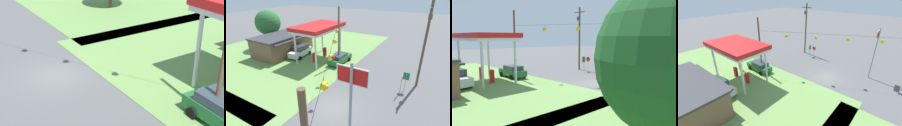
# 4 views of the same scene
# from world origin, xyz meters

# --- Properties ---
(ground_plane) EXTENTS (160.00, 160.00, 0.00)m
(ground_plane) POSITION_xyz_m (0.00, 0.00, 0.00)
(ground_plane) COLOR #565656
(grass_verge_opposite_corner) EXTENTS (24.00, 24.00, 0.04)m
(grass_verge_opposite_corner) POSITION_xyz_m (-16.00, 16.00, 0.02)
(grass_verge_opposite_corner) COLOR #6B934C
(grass_verge_opposite_corner) RESTS_ON ground
(signal_span_gantry) EXTENTS (19.46, 10.24, 8.96)m
(signal_span_gantry) POSITION_xyz_m (0.00, -0.01, 4.88)
(signal_span_gantry) COLOR brown
(signal_span_gantry) RESTS_ON ground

